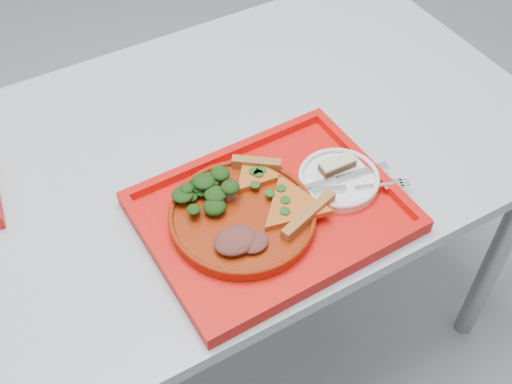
% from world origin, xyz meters
% --- Properties ---
extents(ground, '(10.00, 10.00, 0.00)m').
position_xyz_m(ground, '(0.00, 0.00, 0.00)').
color(ground, '#95979D').
rests_on(ground, ground).
extents(table, '(1.60, 0.80, 0.75)m').
position_xyz_m(table, '(0.00, 0.00, 0.68)').
color(table, '#9CA6AF').
rests_on(table, ground).
extents(tray_main, '(0.46, 0.36, 0.01)m').
position_xyz_m(tray_main, '(0.12, -0.21, 0.76)').
color(tray_main, red).
rests_on(tray_main, table).
extents(dinner_plate, '(0.26, 0.26, 0.02)m').
position_xyz_m(dinner_plate, '(0.07, -0.20, 0.77)').
color(dinner_plate, maroon).
rests_on(dinner_plate, tray_main).
extents(side_plate, '(0.15, 0.15, 0.01)m').
position_xyz_m(side_plate, '(0.27, -0.21, 0.77)').
color(side_plate, white).
rests_on(side_plate, tray_main).
extents(pizza_slice_a, '(0.16, 0.18, 0.02)m').
position_xyz_m(pizza_slice_a, '(0.15, -0.23, 0.79)').
color(pizza_slice_a, orange).
rests_on(pizza_slice_a, dinner_plate).
extents(pizza_slice_b, '(0.14, 0.14, 0.02)m').
position_xyz_m(pizza_slice_b, '(0.13, -0.13, 0.79)').
color(pizza_slice_b, orange).
rests_on(pizza_slice_b, dinner_plate).
extents(salad_heap, '(0.09, 0.08, 0.05)m').
position_xyz_m(salad_heap, '(0.03, -0.14, 0.80)').
color(salad_heap, black).
rests_on(salad_heap, dinner_plate).
extents(meat_portion, '(0.08, 0.06, 0.02)m').
position_xyz_m(meat_portion, '(0.03, -0.25, 0.79)').
color(meat_portion, brown).
rests_on(meat_portion, dinner_plate).
extents(dessert_bar, '(0.07, 0.03, 0.02)m').
position_xyz_m(dessert_bar, '(0.28, -0.19, 0.79)').
color(dessert_bar, '#50311A').
rests_on(dessert_bar, side_plate).
extents(knife, '(0.19, 0.04, 0.01)m').
position_xyz_m(knife, '(0.28, -0.21, 0.78)').
color(knife, silver).
rests_on(knife, side_plate).
extents(fork, '(0.18, 0.09, 0.01)m').
position_xyz_m(fork, '(0.28, -0.25, 0.78)').
color(fork, silver).
rests_on(fork, side_plate).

